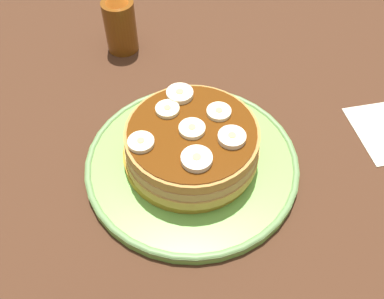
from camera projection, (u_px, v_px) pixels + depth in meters
ground_plane at (192, 173)px, 56.82cm from camera, size 140.00×140.00×3.00cm
plate at (192, 162)px, 55.01cm from camera, size 27.82×27.82×1.53cm
pancake_stack at (192, 146)px, 52.44cm from camera, size 17.98×17.43×5.89cm
banana_slice_0 at (196, 129)px, 49.96cm from camera, size 3.19×3.19×0.81cm
banana_slice_1 at (219, 112)px, 51.74cm from camera, size 3.05×3.05×0.75cm
banana_slice_2 at (232, 138)px, 48.99cm from camera, size 3.33×3.33×0.95cm
banana_slice_3 at (141, 143)px, 48.60cm from camera, size 3.12×3.12×0.81cm
banana_slice_4 at (180, 94)px, 53.64cm from camera, size 3.47×3.47×0.92cm
banana_slice_5 at (167, 110)px, 52.00cm from camera, size 3.00×3.00×0.77cm
banana_slice_6 at (197, 159)px, 46.97cm from camera, size 3.59×3.59×0.95cm
syrup_bottle at (120, 22)px, 67.51cm from camera, size 5.17×5.17×11.68cm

